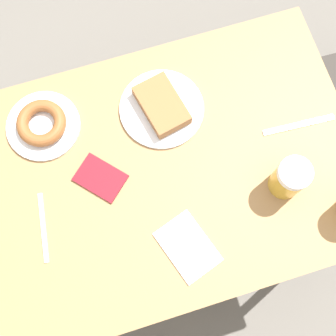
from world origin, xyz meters
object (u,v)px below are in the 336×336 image
at_px(beer_mug_center, 290,178).
at_px(napkin_folded, 188,247).
at_px(plate_with_cake, 162,107).
at_px(fork, 43,227).
at_px(plate_with_donut, 42,124).
at_px(knife, 299,125).
at_px(passport_near_edge, 100,178).

bearing_deg(beer_mug_center, napkin_folded, -74.50).
xyz_separation_m(plate_with_cake, napkin_folded, (0.38, -0.05, -0.02)).
height_order(plate_with_cake, fork, plate_with_cake).
distance_m(plate_with_donut, fork, 0.28).
height_order(beer_mug_center, napkin_folded, beer_mug_center).
relative_size(beer_mug_center, fork, 0.72).
bearing_deg(plate_with_donut, knife, 73.06).
bearing_deg(passport_near_edge, fork, -64.60).
bearing_deg(beer_mug_center, plate_with_cake, -140.64).
bearing_deg(beer_mug_center, plate_with_donut, -121.40).
distance_m(plate_with_donut, knife, 0.70).
bearing_deg(plate_with_cake, fork, -60.18).
relative_size(plate_with_cake, passport_near_edge, 1.53).
height_order(plate_with_cake, passport_near_edge, plate_with_cake).
bearing_deg(fork, plate_with_cake, 119.82).
xyz_separation_m(plate_with_cake, passport_near_edge, (0.14, -0.21, -0.01)).
xyz_separation_m(plate_with_donut, knife, (0.20, 0.67, -0.02)).
xyz_separation_m(knife, passport_near_edge, (-0.02, -0.56, 0.00)).
bearing_deg(fork, passport_near_edge, 115.40).
bearing_deg(plate_with_donut, plate_with_cake, 81.56).
xyz_separation_m(beer_mug_center, napkin_folded, (0.08, -0.29, -0.06)).
distance_m(napkin_folded, passport_near_edge, 0.29).
height_order(plate_with_cake, plate_with_donut, plate_with_cake).
bearing_deg(plate_with_cake, napkin_folded, -7.07).
relative_size(plate_with_donut, fork, 1.11).
bearing_deg(passport_near_edge, knife, 88.34).
distance_m(beer_mug_center, passport_near_edge, 0.49).
distance_m(beer_mug_center, knife, 0.19).
height_order(plate_with_donut, knife, plate_with_donut).
relative_size(plate_with_donut, passport_near_edge, 1.33).
relative_size(fork, passport_near_edge, 1.19).
xyz_separation_m(plate_with_cake, beer_mug_center, (0.30, 0.25, 0.05)).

